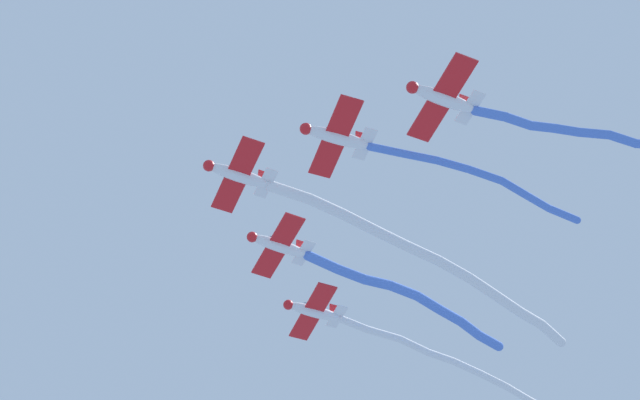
{
  "coord_description": "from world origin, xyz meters",
  "views": [
    {
      "loc": [
        30.34,
        32.9,
        6.84
      ],
      "look_at": [
        -4.22,
        5.2,
        57.71
      ],
      "focal_mm": 48.12,
      "sensor_mm": 36.0,
      "label": 1
    }
  ],
  "objects_px": {
    "airplane_left_wing": "(336,137)",
    "airplane_right_wing": "(278,245)",
    "airplane_lead": "(238,175)",
    "airplane_slot": "(442,98)",
    "airplane_trail": "(313,311)"
  },
  "relations": [
    {
      "from": "airplane_right_wing",
      "to": "airplane_trail",
      "type": "height_order",
      "value": "airplane_right_wing"
    },
    {
      "from": "airplane_left_wing",
      "to": "airplane_slot",
      "type": "distance_m",
      "value": 8.34
    },
    {
      "from": "airplane_left_wing",
      "to": "airplane_right_wing",
      "type": "xyz_separation_m",
      "value": [
        -6.05,
        -10.79,
        0.3
      ]
    },
    {
      "from": "airplane_right_wing",
      "to": "airplane_slot",
      "type": "xyz_separation_m",
      "value": [
        4.22,
        18.92,
        -0.6
      ]
    },
    {
      "from": "airplane_lead",
      "to": "airplane_trail",
      "type": "xyz_separation_m",
      "value": [
        -15.78,
        -5.35,
        0.0
      ]
    },
    {
      "from": "airplane_slot",
      "to": "airplane_left_wing",
      "type": "bearing_deg",
      "value": -48.71
    },
    {
      "from": "airplane_slot",
      "to": "airplane_trail",
      "type": "bearing_deg",
      "value": -90.65
    },
    {
      "from": "airplane_left_wing",
      "to": "airplane_trail",
      "type": "relative_size",
      "value": 0.98
    },
    {
      "from": "airplane_left_wing",
      "to": "airplane_right_wing",
      "type": "distance_m",
      "value": 12.37
    },
    {
      "from": "airplane_slot",
      "to": "airplane_lead",
      "type": "bearing_deg",
      "value": -48.66
    },
    {
      "from": "airplane_left_wing",
      "to": "airplane_slot",
      "type": "height_order",
      "value": "airplane_left_wing"
    },
    {
      "from": "airplane_lead",
      "to": "airplane_left_wing",
      "type": "relative_size",
      "value": 1.02
    },
    {
      "from": "airplane_left_wing",
      "to": "airplane_trail",
      "type": "height_order",
      "value": "same"
    },
    {
      "from": "airplane_slot",
      "to": "airplane_trail",
      "type": "xyz_separation_m",
      "value": [
        -12.12,
        -21.6,
        0.3
      ]
    },
    {
      "from": "airplane_lead",
      "to": "airplane_right_wing",
      "type": "relative_size",
      "value": 0.99
    }
  ]
}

